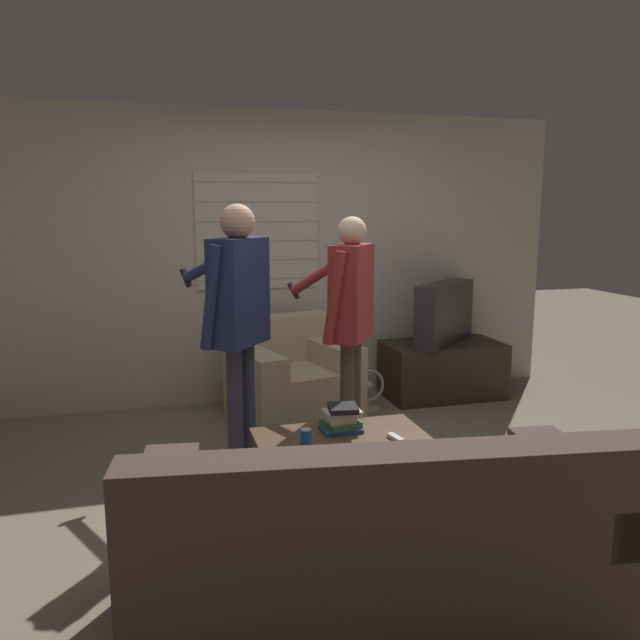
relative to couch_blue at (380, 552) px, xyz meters
name	(u,v)px	position (x,y,z in m)	size (l,w,h in m)	color
ground_plane	(351,490)	(0.27, 1.22, -0.32)	(16.00, 16.00, 0.00)	#7F705B
wall_back	(281,258)	(0.26, 3.25, 0.96)	(5.20, 0.08, 2.55)	#BCB7A8
couch_blue	(380,552)	(0.00, 0.00, 0.00)	(2.09, 1.16, 0.88)	#4C3833
armchair_beige	(291,378)	(0.23, 2.69, 0.00)	(1.11, 0.99, 0.82)	#C6B289
coffee_table	(341,441)	(0.18, 1.14, 0.03)	(1.01, 0.53, 0.39)	brown
tv_stand	(442,369)	(1.70, 2.87, -0.07)	(1.06, 0.59, 0.50)	#33281E
tv	(444,313)	(1.69, 2.87, 0.46)	(0.79, 0.71, 0.55)	#2D2D33
person_left_standing	(238,308)	(-0.35, 1.60, 0.79)	(0.54, 0.81, 1.74)	#33384C
person_right_standing	(350,310)	(0.41, 1.70, 0.73)	(0.53, 0.74, 1.66)	#4C4233
book_stack	(341,419)	(0.21, 1.21, 0.15)	(0.24, 0.23, 0.16)	#284C89
soda_can	(306,440)	(-0.07, 0.96, 0.13)	(0.07, 0.07, 0.13)	#194C9E
spare_remote	(396,438)	(0.47, 0.99, 0.08)	(0.06, 0.14, 0.02)	white
floor_fan	(368,392)	(0.90, 2.66, -0.16)	(0.29, 0.20, 0.36)	#A8A8AD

